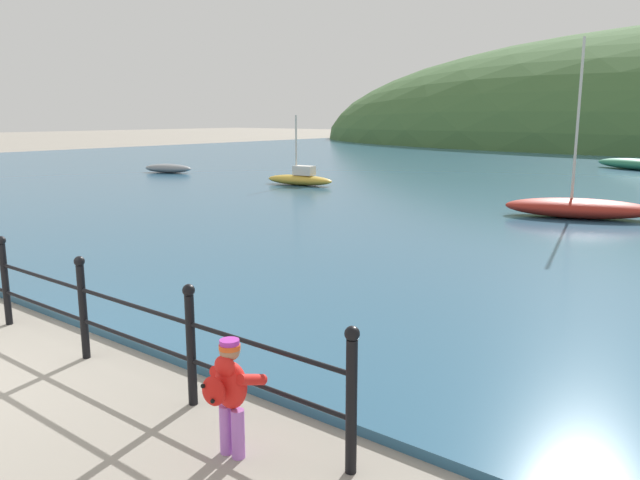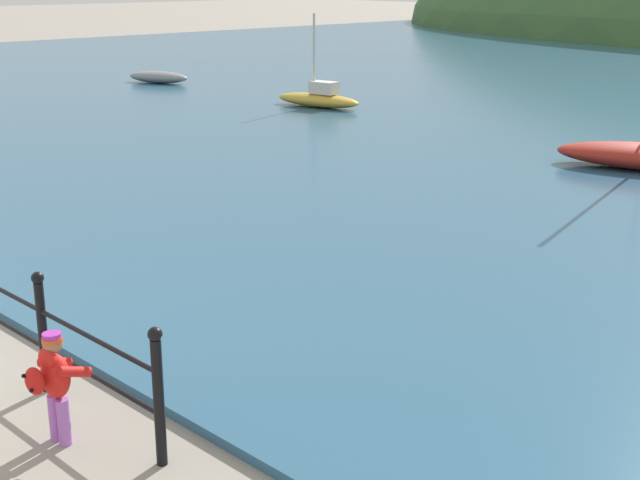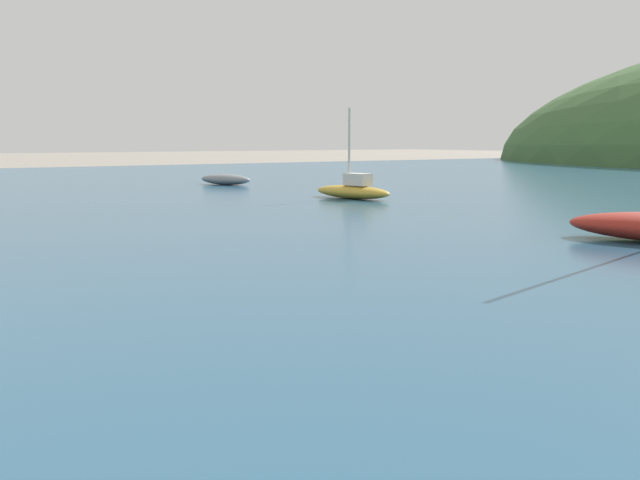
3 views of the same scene
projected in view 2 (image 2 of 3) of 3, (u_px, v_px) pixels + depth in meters
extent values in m
cylinder|color=black|center=(43.00, 338.00, 8.42)|extent=(0.09, 0.09, 1.10)
sphere|color=black|center=(38.00, 278.00, 8.25)|extent=(0.12, 0.12, 0.12)
cylinder|color=black|center=(159.00, 403.00, 7.14)|extent=(0.09, 0.09, 1.10)
sphere|color=black|center=(155.00, 334.00, 6.96)|extent=(0.12, 0.12, 0.12)
cylinder|color=#AD66C6|center=(55.00, 417.00, 7.62)|extent=(0.11, 0.11, 0.42)
cylinder|color=#AD66C6|center=(64.00, 422.00, 7.54)|extent=(0.11, 0.11, 0.42)
ellipsoid|color=red|center=(55.00, 376.00, 7.47)|extent=(0.32, 0.24, 0.40)
ellipsoid|color=red|center=(47.00, 358.00, 7.37)|extent=(0.21, 0.13, 0.18)
cylinder|color=red|center=(55.00, 362.00, 7.60)|extent=(0.11, 0.32, 0.19)
cylinder|color=red|center=(74.00, 372.00, 7.42)|extent=(0.11, 0.32, 0.19)
sphere|color=#A37556|center=(52.00, 343.00, 7.38)|extent=(0.17, 0.17, 0.17)
cylinder|color=#E5511E|center=(52.00, 340.00, 7.37)|extent=(0.17, 0.17, 0.04)
cylinder|color=#B233AD|center=(52.00, 335.00, 7.36)|extent=(0.16, 0.16, 0.04)
ellipsoid|color=red|center=(35.00, 381.00, 7.32)|extent=(0.23, 0.15, 0.24)
sphere|color=black|center=(24.00, 376.00, 7.29)|extent=(0.04, 0.04, 0.04)
sphere|color=black|center=(31.00, 391.00, 7.25)|extent=(0.04, 0.04, 0.04)
ellipsoid|color=gray|center=(158.00, 77.00, 31.85)|extent=(2.51, 1.63, 0.42)
ellipsoid|color=gold|center=(318.00, 100.00, 26.11)|extent=(2.94, 1.29, 0.40)
cube|color=silver|center=(324.00, 88.00, 25.88)|extent=(0.86, 0.59, 0.36)
cylinder|color=beige|center=(314.00, 54.00, 25.81)|extent=(0.07, 0.07, 2.27)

